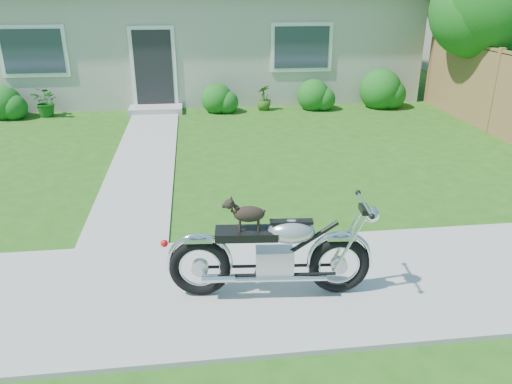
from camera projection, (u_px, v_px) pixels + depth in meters
ground at (245, 288)px, 5.66m from camera, size 80.00×80.00×0.00m
sidewalk at (245, 286)px, 5.65m from camera, size 24.00×2.20×0.04m
walkway at (145, 154)px, 10.06m from camera, size 1.20×8.00×0.03m
house at (205, 19)px, 15.81m from camera, size 12.60×7.03×4.50m
fence at (495, 91)px, 11.29m from camera, size 0.12×6.62×1.90m
tree_near at (506, 1)px, 11.69m from camera, size 2.88×2.86×4.39m
shrub_row at (268, 95)px, 13.45m from camera, size 10.96×1.15×1.15m
potted_plant_left at (46, 102)px, 12.85m from camera, size 0.90×0.86×0.78m
potted_plant_right at (264, 98)px, 13.52m from camera, size 0.54×0.54×0.68m
motorcycle_with_dog at (274, 253)px, 5.30m from camera, size 2.22×0.60×1.13m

